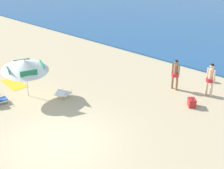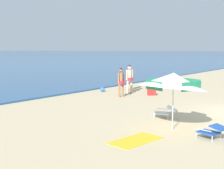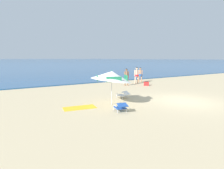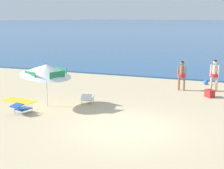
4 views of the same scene
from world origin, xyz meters
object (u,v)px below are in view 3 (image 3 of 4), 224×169
Objects in this scene: beach_umbrella_striped_main at (112,76)px; person_standing_beside at (126,76)px; person_wading_in at (140,74)px; beach_ball at (123,81)px; lounge_chair_under_umbrella at (121,107)px; cooler_box at (146,84)px; lounge_chair_beside_umbrella at (123,94)px; beach_towel at (80,108)px; person_standing_near_shore at (137,74)px.

beach_umbrella_striped_main is 1.70× the size of person_standing_beside.
person_standing_beside is 3.12m from person_wading_in.
person_wading_in is 5.53× the size of beach_ball.
cooler_box is at bearing 40.28° from lounge_chair_under_umbrella.
person_wading_in is (2.86, 1.25, -0.01)m from person_standing_beside.
lounge_chair_beside_umbrella is 3.23× the size of beach_ball.
beach_ball is at bearing 54.76° from lounge_chair_under_umbrella.
beach_ball is (1.15, 2.29, -0.84)m from person_standing_beside.
person_standing_beside reaches higher than lounge_chair_under_umbrella.
beach_towel is at bearing -146.14° from person_wading_in.
lounge_chair_under_umbrella reaches higher than cooler_box.
person_standing_beside is (-1.76, -0.54, -0.05)m from person_standing_near_shore.
lounge_chair_under_umbrella is at bearing -103.49° from beach_umbrella_striped_main.
beach_towel is at bearing -153.77° from cooler_box.
lounge_chair_beside_umbrella is at bearing -135.80° from person_standing_near_shore.
lounge_chair_beside_umbrella is at bearing -124.53° from beach_ball.
person_wading_in is (8.54, 8.62, 0.70)m from lounge_chair_under_umbrella.
person_wading_in is at bearing 40.95° from beach_umbrella_striped_main.
beach_ball is 0.17× the size of beach_towel.
person_standing_near_shore reaches higher than beach_ball.
cooler_box is (1.69, -1.13, -0.79)m from person_standing_beside.
lounge_chair_beside_umbrella is 0.58× the size of person_standing_beside.
person_wading_in reaches higher than cooler_box.
beach_towel is (-1.53, 1.86, -0.27)m from lounge_chair_under_umbrella.
beach_towel is at bearing -136.97° from beach_ball.
beach_umbrella_striped_main reaches higher than beach_towel.
beach_umbrella_striped_main is at bearing -128.45° from beach_ball.
person_standing_near_shore is at bearing 44.20° from lounge_chair_beside_umbrella.
lounge_chair_beside_umbrella is 6.53m from cooler_box.
lounge_chair_beside_umbrella is (1.96, 2.59, -0.01)m from lounge_chair_under_umbrella.
beach_towel is (-8.35, -7.80, -0.15)m from beach_ball.
beach_towel is (-7.21, -5.51, -0.99)m from person_standing_beside.
person_standing_near_shore reaches higher than lounge_chair_under_umbrella.
person_wading_in is (8.17, 7.09, -0.75)m from beach_umbrella_striped_main.
person_standing_beside is (5.68, 7.37, 0.72)m from lounge_chair_under_umbrella.
cooler_box is at bearing -80.93° from beach_ball.
person_standing_beside is 0.96× the size of beach_towel.
cooler_box reaches higher than beach_towel.
beach_ball is (6.46, 8.13, -1.58)m from beach_umbrella_striped_main.
person_wading_in is at bearing 45.26° from lounge_chair_under_umbrella.
lounge_chair_beside_umbrella is at bearing 11.79° from beach_towel.
lounge_chair_beside_umbrella is (1.59, 1.06, -1.47)m from beach_umbrella_striped_main.
person_wading_in is at bearing -31.29° from beach_ball.
person_standing_beside is at bearing 37.40° from beach_towel.
person_standing_near_shore is at bearing 17.19° from person_standing_beside.
beach_umbrella_striped_main reaches higher than cooler_box.
beach_ball is at bearing 148.71° from person_wading_in.
lounge_chair_under_umbrella is 9.66m from cooler_box.
beach_towel is (-10.07, -6.76, -0.98)m from person_wading_in.
beach_umbrella_striped_main is 10.51m from beach_ball.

